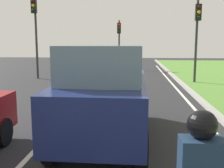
{
  "coord_description": "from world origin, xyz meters",
  "views": [
    {
      "loc": [
        1.48,
        2.22,
        2.35
      ],
      "look_at": [
        0.84,
        9.65,
        1.2
      ],
      "focal_mm": 43.53,
      "sensor_mm": 36.0,
      "label": 1
    }
  ],
  "objects_px": {
    "car_suv_ahead": "(105,92)",
    "traffic_light_far_median": "(119,36)",
    "traffic_light_overhead_left": "(35,23)",
    "traffic_light_near_right": "(197,27)",
    "rider_person": "(200,167)"
  },
  "relations": [
    {
      "from": "traffic_light_far_median",
      "to": "car_suv_ahead",
      "type": "bearing_deg",
      "value": -87.64
    },
    {
      "from": "car_suv_ahead",
      "to": "traffic_light_far_median",
      "type": "height_order",
      "value": "traffic_light_far_median"
    },
    {
      "from": "rider_person",
      "to": "traffic_light_overhead_left",
      "type": "height_order",
      "value": "traffic_light_overhead_left"
    },
    {
      "from": "traffic_light_near_right",
      "to": "rider_person",
      "type": "bearing_deg",
      "value": -101.89
    },
    {
      "from": "traffic_light_far_median",
      "to": "traffic_light_overhead_left",
      "type": "bearing_deg",
      "value": -126.19
    },
    {
      "from": "rider_person",
      "to": "traffic_light_near_right",
      "type": "relative_size",
      "value": 0.25
    },
    {
      "from": "traffic_light_overhead_left",
      "to": "traffic_light_near_right",
      "type": "bearing_deg",
      "value": -7.21
    },
    {
      "from": "car_suv_ahead",
      "to": "traffic_light_far_median",
      "type": "xyz_separation_m",
      "value": [
        -0.72,
        17.51,
        1.71
      ]
    },
    {
      "from": "car_suv_ahead",
      "to": "traffic_light_far_median",
      "type": "relative_size",
      "value": 1.07
    },
    {
      "from": "car_suv_ahead",
      "to": "traffic_light_far_median",
      "type": "distance_m",
      "value": 17.61
    },
    {
      "from": "rider_person",
      "to": "traffic_light_overhead_left",
      "type": "xyz_separation_m",
      "value": [
        -7.0,
        14.67,
        2.39
      ]
    },
    {
      "from": "car_suv_ahead",
      "to": "traffic_light_overhead_left",
      "type": "height_order",
      "value": "traffic_light_overhead_left"
    },
    {
      "from": "car_suv_ahead",
      "to": "rider_person",
      "type": "xyz_separation_m",
      "value": [
        1.33,
        -3.92,
        0.02
      ]
    },
    {
      "from": "car_suv_ahead",
      "to": "traffic_light_far_median",
      "type": "bearing_deg",
      "value": 92.95
    },
    {
      "from": "car_suv_ahead",
      "to": "traffic_light_overhead_left",
      "type": "bearing_deg",
      "value": 118.38
    }
  ]
}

